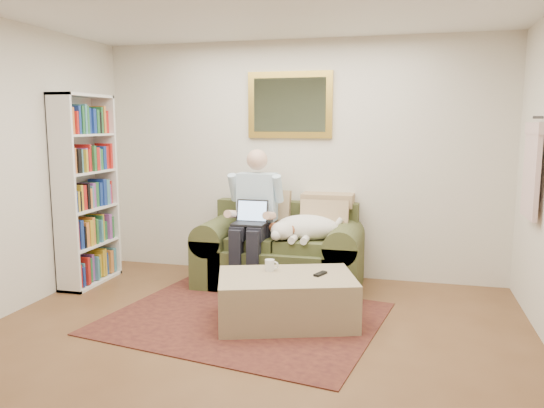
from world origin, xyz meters
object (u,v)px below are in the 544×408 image
at_px(sleeping_dog, 307,227).
at_px(coffee_mug, 270,265).
at_px(seated_man, 253,220).
at_px(laptop, 251,218).
at_px(sofa, 280,258).
at_px(bookshelf, 86,191).
at_px(ottoman, 286,299).

xyz_separation_m(sleeping_dog, coffee_mug, (-0.18, -0.85, -0.19)).
bearing_deg(seated_man, coffee_mug, -63.59).
bearing_deg(sleeping_dog, laptop, -166.36).
bearing_deg(sofa, coffee_mug, -82.09).
bearing_deg(bookshelf, coffee_mug, -13.15).
xyz_separation_m(sleeping_dog, bookshelf, (-2.30, -0.35, 0.35)).
xyz_separation_m(laptop, coffee_mug, (0.39, -0.71, -0.29)).
relative_size(sofa, coffee_mug, 17.05).
bearing_deg(laptop, sleeping_dog, 13.64).
height_order(seated_man, laptop, seated_man).
xyz_separation_m(laptop, sleeping_dog, (0.56, 0.14, -0.10)).
bearing_deg(bookshelf, laptop, 6.95).
xyz_separation_m(sofa, ottoman, (0.31, -1.05, -0.09)).
relative_size(laptop, bookshelf, 0.17).
bearing_deg(sofa, ottoman, -73.62).
xyz_separation_m(seated_man, ottoman, (0.56, -0.89, -0.51)).
relative_size(sleeping_dog, bookshelf, 0.35).
distance_m(coffee_mug, bookshelf, 2.25).
height_order(seated_man, coffee_mug, seated_man).
distance_m(seated_man, ottoman, 1.17).
height_order(laptop, ottoman, laptop).
distance_m(seated_man, sleeping_dog, 0.57).
bearing_deg(coffee_mug, sofa, 97.91).
relative_size(ottoman, coffee_mug, 11.44).
bearing_deg(seated_man, bookshelf, -170.92).
distance_m(seated_man, coffee_mug, 0.90).
bearing_deg(sofa, laptop, -138.98).
xyz_separation_m(seated_man, sleeping_dog, (0.56, 0.07, -0.07)).
bearing_deg(ottoman, sleeping_dog, 90.12).
bearing_deg(bookshelf, sleeping_dog, 8.60).
xyz_separation_m(laptop, ottoman, (0.56, -0.82, -0.54)).
relative_size(ottoman, bookshelf, 0.57).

